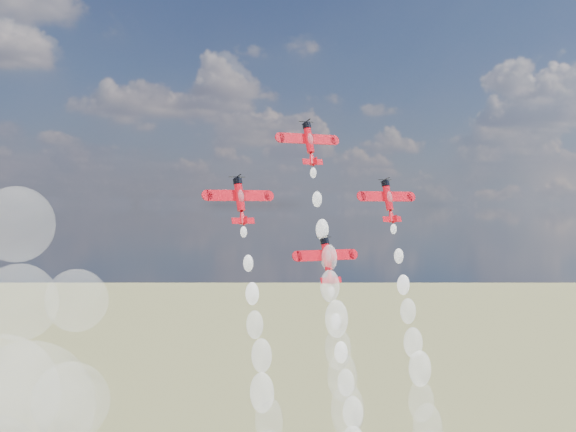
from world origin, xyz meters
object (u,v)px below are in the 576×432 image
(plane_right, at_px, (388,200))
(plane_slot, at_px, (327,259))
(plane_lead, at_px, (309,142))
(plane_left, at_px, (240,199))

(plane_right, bearing_deg, plane_slot, -168.90)
(plane_lead, relative_size, plane_slot, 1.00)
(plane_left, height_order, plane_right, same)
(plane_lead, relative_size, plane_left, 1.00)
(plane_left, xyz_separation_m, plane_right, (30.29, 0.00, 0.00))
(plane_right, bearing_deg, plane_left, 180.00)
(plane_right, bearing_deg, plane_lead, 168.90)
(plane_right, distance_m, plane_slot, 18.49)
(plane_lead, distance_m, plane_right, 18.49)
(plane_right, relative_size, plane_slot, 1.00)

